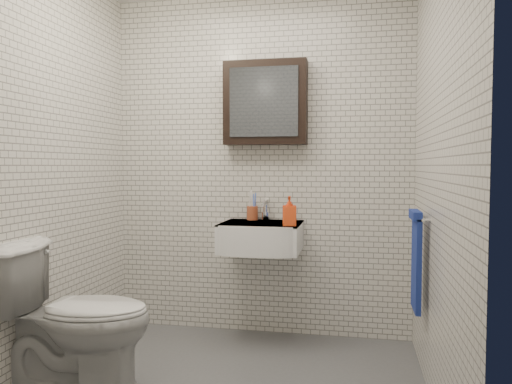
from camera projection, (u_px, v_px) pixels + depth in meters
room_shell at (226, 125)px, 2.70m from camera, size 2.22×2.02×2.51m
washbasin at (260, 237)px, 3.45m from camera, size 0.55×0.50×0.20m
faucet at (265, 211)px, 3.63m from camera, size 0.06×0.20×0.15m
mirror_cabinet at (265, 103)px, 3.59m from camera, size 0.60×0.15×0.60m
towel_rail at (416, 256)px, 2.88m from camera, size 0.09×0.30×0.58m
toothbrush_cup at (252, 212)px, 3.66m from camera, size 0.09×0.09×0.22m
soap_bottle at (289, 211)px, 3.31m from camera, size 0.10×0.10×0.20m
toilet at (74, 317)px, 2.71m from camera, size 0.89×0.59×0.84m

